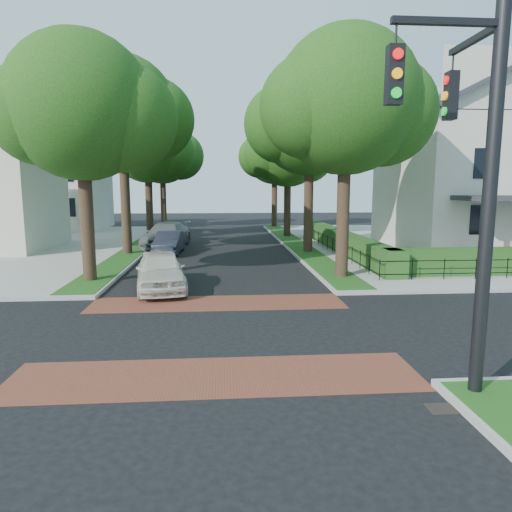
{
  "coord_description": "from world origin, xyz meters",
  "views": [
    {
      "loc": [
        0.16,
        -12.72,
        4.13
      ],
      "look_at": [
        1.42,
        3.81,
        1.6
      ],
      "focal_mm": 32.0,
      "sensor_mm": 36.0,
      "label": 1
    }
  ],
  "objects_px": {
    "traffic_signal": "(476,155)",
    "parked_car_rear": "(166,235)",
    "parked_car_front": "(161,271)",
    "parked_car_middle": "(169,243)"
  },
  "relations": [
    {
      "from": "traffic_signal",
      "to": "parked_car_rear",
      "type": "xyz_separation_m",
      "value": [
        -8.49,
        23.16,
        -3.86
      ]
    },
    {
      "from": "traffic_signal",
      "to": "parked_car_front",
      "type": "bearing_deg",
      "value": 125.9
    },
    {
      "from": "parked_car_middle",
      "to": "parked_car_rear",
      "type": "height_order",
      "value": "parked_car_rear"
    },
    {
      "from": "parked_car_front",
      "to": "parked_car_rear",
      "type": "xyz_separation_m",
      "value": [
        -1.3,
        13.23,
        0.05
      ]
    },
    {
      "from": "parked_car_middle",
      "to": "traffic_signal",
      "type": "bearing_deg",
      "value": -65.38
    },
    {
      "from": "parked_car_front",
      "to": "parked_car_middle",
      "type": "relative_size",
      "value": 1.11
    },
    {
      "from": "traffic_signal",
      "to": "parked_car_front",
      "type": "distance_m",
      "value": 12.87
    },
    {
      "from": "traffic_signal",
      "to": "parked_car_rear",
      "type": "relative_size",
      "value": 1.37
    },
    {
      "from": "parked_car_middle",
      "to": "parked_car_rear",
      "type": "distance_m",
      "value": 3.12
    },
    {
      "from": "parked_car_front",
      "to": "parked_car_middle",
      "type": "height_order",
      "value": "parked_car_front"
    }
  ]
}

